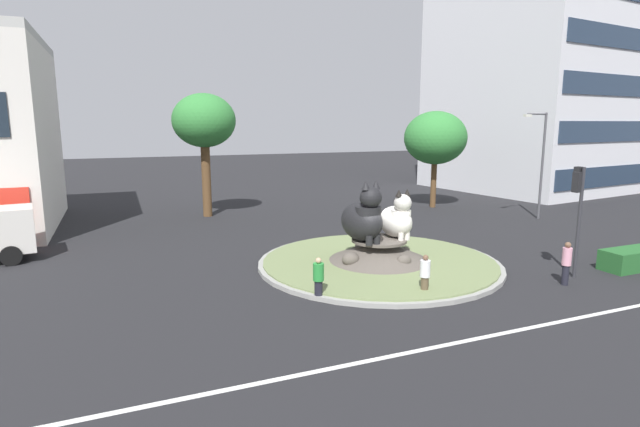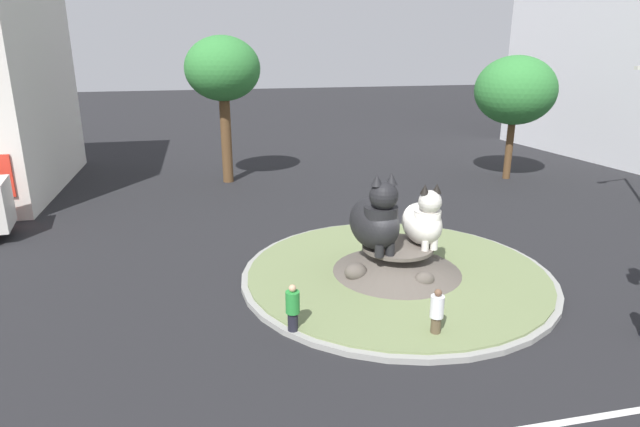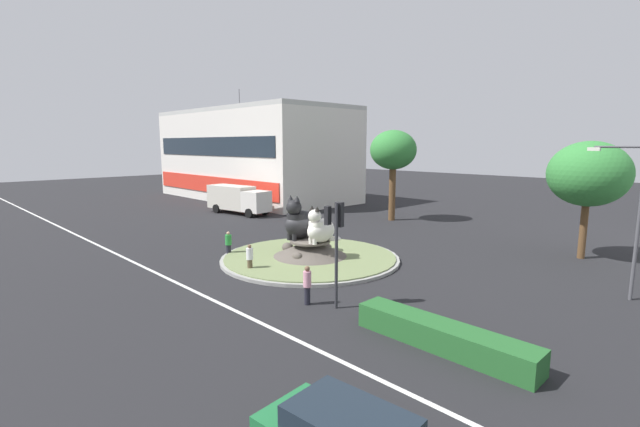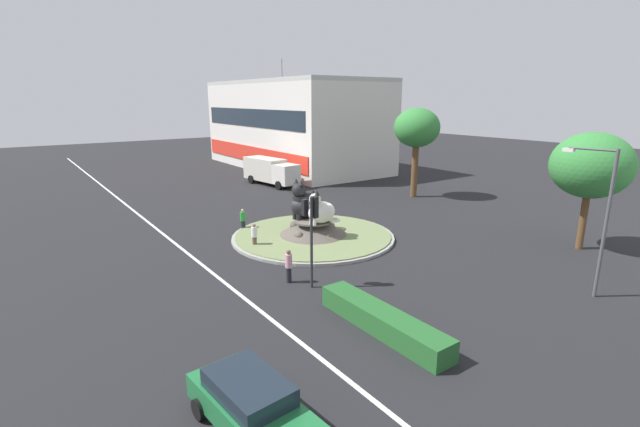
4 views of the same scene
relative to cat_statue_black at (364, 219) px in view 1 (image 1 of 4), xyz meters
name	(u,v)px [view 1 (image 1 of 4)]	position (x,y,z in m)	size (l,w,h in m)	color
ground_plane	(379,265)	(0.85, 0.08, -2.23)	(160.00, 160.00, 0.00)	black
lane_centreline	(506,333)	(0.85, -7.94, -2.22)	(112.00, 0.20, 0.01)	silver
roundabout_island	(379,257)	(0.85, 0.08, -1.84)	(10.90, 10.90, 1.22)	gray
cat_statue_black	(364,219)	(0.00, 0.00, 0.00)	(1.81, 2.87, 2.75)	black
cat_statue_white	(397,220)	(1.74, 0.05, -0.18)	(1.46, 2.32, 2.26)	silver
traffic_light_mast	(578,197)	(7.42, -4.55, 1.16)	(0.71, 0.62, 4.61)	#2D2D33
office_tower	(547,29)	(28.82, 18.31, 12.82)	(19.20, 17.56, 30.10)	silver
broadleaf_tree_behind_island	(435,138)	(12.43, 12.36, 3.00)	(4.65, 4.65, 7.23)	brown
second_tree_near_tower	(204,122)	(-4.15, 15.21, 4.18)	(4.22, 4.22, 8.31)	brown
streetlight_arm	(540,158)	(15.97, 5.66, 1.88)	(2.26, 0.56, 7.01)	#4C4C51
pedestrian_pink_shirt	(566,262)	(6.33, -5.23, -1.30)	(0.36, 0.36, 1.75)	black
pedestrian_green_shirt	(318,278)	(-3.39, -3.03, -1.40)	(0.40, 0.40, 1.59)	black
pedestrian_white_shirt	(425,274)	(0.45, -4.12, -1.41)	(0.38, 0.38, 1.57)	brown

